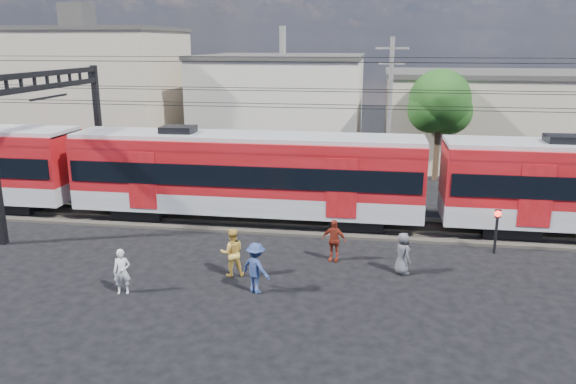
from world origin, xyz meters
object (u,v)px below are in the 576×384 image
commuter_train (251,173)px  pedestrian_c (256,268)px  crossing_signal (497,223)px  pedestrian_a (122,272)px

commuter_train → pedestrian_c: (1.81, -7.47, -1.52)m
pedestrian_c → crossing_signal: crossing_signal is taller
pedestrian_c → pedestrian_a: bearing=40.0°
pedestrian_a → crossing_signal: (13.12, 5.83, 0.49)m
commuter_train → crossing_signal: (10.50, -2.39, -1.13)m
pedestrian_a → crossing_signal: crossing_signal is taller
pedestrian_a → commuter_train: bearing=55.9°
pedestrian_a → pedestrian_c: 4.49m
commuter_train → pedestrian_c: 7.83m
crossing_signal → pedestrian_c: bearing=-149.7°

